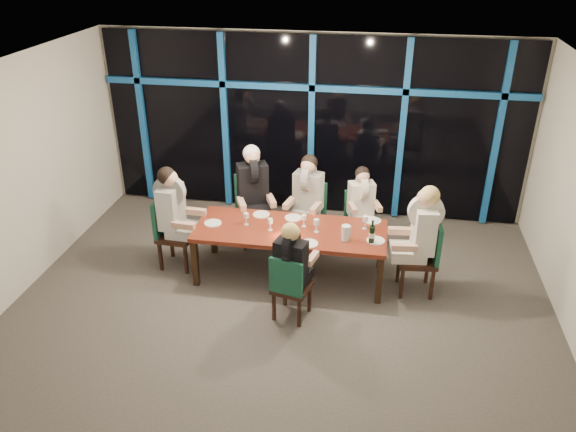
{
  "coord_description": "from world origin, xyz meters",
  "views": [
    {
      "loc": [
        1.08,
        -5.81,
        4.41
      ],
      "look_at": [
        0.0,
        0.6,
        1.05
      ],
      "focal_mm": 35.0,
      "sensor_mm": 36.0,
      "label": 1
    }
  ],
  "objects_px": {
    "diner_end_right": "(421,225)",
    "chair_far_right": "(359,216)",
    "chair_far_left": "(253,205)",
    "chair_near_mid": "(289,285)",
    "diner_far_right": "(362,197)",
    "dining_table": "(290,233)",
    "diner_far_mid": "(307,189)",
    "diner_far_left": "(253,182)",
    "chair_end_right": "(425,253)",
    "wine_bottle": "(372,234)",
    "chair_end_left": "(170,229)",
    "diner_near_mid": "(292,256)",
    "diner_end_left": "(173,204)",
    "water_pitcher": "(346,233)",
    "chair_far_mid": "(309,211)"
  },
  "relations": [
    {
      "from": "chair_far_left",
      "to": "chair_far_right",
      "type": "bearing_deg",
      "value": -21.01
    },
    {
      "from": "diner_far_left",
      "to": "water_pitcher",
      "type": "xyz_separation_m",
      "value": [
        1.47,
        -1.03,
        -0.17
      ]
    },
    {
      "from": "dining_table",
      "to": "diner_far_mid",
      "type": "bearing_deg",
      "value": 82.69
    },
    {
      "from": "chair_end_left",
      "to": "chair_near_mid",
      "type": "height_order",
      "value": "chair_end_left"
    },
    {
      "from": "diner_far_mid",
      "to": "diner_end_right",
      "type": "xyz_separation_m",
      "value": [
        1.6,
        -0.95,
        0.04
      ]
    },
    {
      "from": "dining_table",
      "to": "chair_far_right",
      "type": "distance_m",
      "value": 1.37
    },
    {
      "from": "chair_far_mid",
      "to": "water_pitcher",
      "type": "relative_size",
      "value": 4.79
    },
    {
      "from": "chair_far_right",
      "to": "diner_end_right",
      "type": "xyz_separation_m",
      "value": [
        0.83,
        -1.1,
        0.51
      ]
    },
    {
      "from": "chair_far_mid",
      "to": "chair_end_right",
      "type": "bearing_deg",
      "value": -18.8
    },
    {
      "from": "dining_table",
      "to": "diner_end_right",
      "type": "xyz_separation_m",
      "value": [
        1.72,
        -0.08,
        0.33
      ]
    },
    {
      "from": "chair_end_right",
      "to": "wine_bottle",
      "type": "bearing_deg",
      "value": -85.46
    },
    {
      "from": "dining_table",
      "to": "diner_far_right",
      "type": "relative_size",
      "value": 2.97
    },
    {
      "from": "chair_end_right",
      "to": "dining_table",
      "type": "bearing_deg",
      "value": -98.33
    },
    {
      "from": "chair_far_right",
      "to": "chair_end_left",
      "type": "distance_m",
      "value": 2.81
    },
    {
      "from": "diner_end_right",
      "to": "chair_far_right",
      "type": "bearing_deg",
      "value": -149.25
    },
    {
      "from": "chair_near_mid",
      "to": "diner_far_right",
      "type": "bearing_deg",
      "value": -97.65
    },
    {
      "from": "chair_far_left",
      "to": "chair_near_mid",
      "type": "xyz_separation_m",
      "value": [
        0.89,
        -1.93,
        -0.09
      ]
    },
    {
      "from": "chair_far_right",
      "to": "chair_far_left",
      "type": "bearing_deg",
      "value": 164.17
    },
    {
      "from": "chair_far_right",
      "to": "wine_bottle",
      "type": "xyz_separation_m",
      "value": [
        0.21,
        -1.23,
        0.38
      ]
    },
    {
      "from": "diner_far_left",
      "to": "diner_far_right",
      "type": "height_order",
      "value": "diner_far_left"
    },
    {
      "from": "dining_table",
      "to": "diner_far_left",
      "type": "bearing_deg",
      "value": 129.54
    },
    {
      "from": "chair_end_left",
      "to": "chair_end_right",
      "type": "bearing_deg",
      "value": -87.61
    },
    {
      "from": "chair_far_left",
      "to": "chair_end_right",
      "type": "xyz_separation_m",
      "value": [
        2.55,
        -1.01,
        -0.01
      ]
    },
    {
      "from": "water_pitcher",
      "to": "diner_far_right",
      "type": "bearing_deg",
      "value": 90.2
    },
    {
      "from": "chair_end_left",
      "to": "wine_bottle",
      "type": "distance_m",
      "value": 2.86
    },
    {
      "from": "chair_near_mid",
      "to": "diner_end_left",
      "type": "distance_m",
      "value": 2.11
    },
    {
      "from": "diner_far_left",
      "to": "diner_far_mid",
      "type": "height_order",
      "value": "diner_far_left"
    },
    {
      "from": "chair_end_right",
      "to": "wine_bottle",
      "type": "xyz_separation_m",
      "value": [
        -0.71,
        -0.13,
        0.29
      ]
    },
    {
      "from": "water_pitcher",
      "to": "chair_end_right",
      "type": "bearing_deg",
      "value": 13.64
    },
    {
      "from": "diner_end_right",
      "to": "wine_bottle",
      "type": "bearing_deg",
      "value": -84.82
    },
    {
      "from": "chair_far_right",
      "to": "chair_end_right",
      "type": "xyz_separation_m",
      "value": [
        0.92,
        -1.09,
        0.09
      ]
    },
    {
      "from": "dining_table",
      "to": "diner_far_mid",
      "type": "relative_size",
      "value": 2.64
    },
    {
      "from": "diner_end_right",
      "to": "diner_near_mid",
      "type": "bearing_deg",
      "value": -67.83
    },
    {
      "from": "chair_far_right",
      "to": "dining_table",
      "type": "bearing_deg",
      "value": -149.69
    },
    {
      "from": "diner_end_left",
      "to": "wine_bottle",
      "type": "height_order",
      "value": "diner_end_left"
    },
    {
      "from": "chair_far_left",
      "to": "diner_far_mid",
      "type": "distance_m",
      "value": 0.93
    },
    {
      "from": "chair_far_mid",
      "to": "chair_far_left",
      "type": "bearing_deg",
      "value": -166.8
    },
    {
      "from": "chair_far_left",
      "to": "diner_far_right",
      "type": "xyz_separation_m",
      "value": [
        1.66,
        0.01,
        0.26
      ]
    },
    {
      "from": "chair_far_left",
      "to": "diner_end_right",
      "type": "relative_size",
      "value": 1.05
    },
    {
      "from": "chair_end_right",
      "to": "diner_near_mid",
      "type": "distance_m",
      "value": 1.86
    },
    {
      "from": "chair_end_left",
      "to": "diner_near_mid",
      "type": "bearing_deg",
      "value": -112.16
    },
    {
      "from": "chair_near_mid",
      "to": "diner_far_mid",
      "type": "height_order",
      "value": "diner_far_mid"
    },
    {
      "from": "dining_table",
      "to": "chair_far_right",
      "type": "relative_size",
      "value": 2.89
    },
    {
      "from": "diner_near_mid",
      "to": "dining_table",
      "type": "bearing_deg",
      "value": -65.67
    },
    {
      "from": "chair_far_right",
      "to": "diner_far_left",
      "type": "height_order",
      "value": "diner_far_left"
    },
    {
      "from": "chair_end_right",
      "to": "diner_far_mid",
      "type": "height_order",
      "value": "diner_far_mid"
    },
    {
      "from": "dining_table",
      "to": "diner_end_right",
      "type": "bearing_deg",
      "value": -2.67
    },
    {
      "from": "dining_table",
      "to": "chair_far_left",
      "type": "xyz_separation_m",
      "value": [
        -0.74,
        0.94,
        -0.08
      ]
    },
    {
      "from": "chair_end_right",
      "to": "wine_bottle",
      "type": "distance_m",
      "value": 0.77
    },
    {
      "from": "dining_table",
      "to": "diner_end_right",
      "type": "height_order",
      "value": "diner_end_right"
    }
  ]
}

